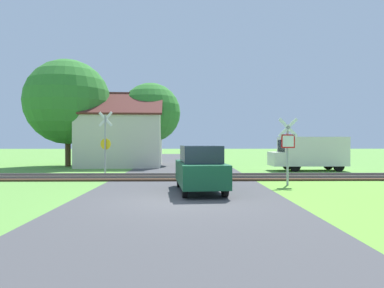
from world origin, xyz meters
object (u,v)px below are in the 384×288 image
object	(u,v)px
tree_center	(151,113)
parked_car	(200,169)
tree_left	(68,102)
crossing_sign_far	(105,140)
house	(122,139)
mail_truck	(310,152)
stop_sign_near	(288,146)

from	to	relation	value
tree_center	parked_car	world-z (taller)	tree_center
tree_left	parked_car	distance (m)	17.26
crossing_sign_far	house	size ratio (longest dim) A/B	0.54
crossing_sign_far	parked_car	distance (m)	8.53
house	mail_truck	bearing A→B (deg)	-22.39
tree_left	mail_truck	size ratio (longest dim) A/B	1.68
tree_left	tree_center	distance (m)	6.52
stop_sign_near	tree_center	distance (m)	15.45
stop_sign_near	parked_car	distance (m)	4.50
crossing_sign_far	tree_center	world-z (taller)	tree_center
crossing_sign_far	house	world-z (taller)	house
house	tree_center	size ratio (longest dim) A/B	1.00
house	parked_car	size ratio (longest dim) A/B	1.64
tree_center	tree_left	bearing A→B (deg)	-165.62
stop_sign_near	house	bearing A→B (deg)	-51.92
tree_left	house	bearing A→B (deg)	8.53
stop_sign_near	tree_left	xyz separation A→B (m)	(-13.74, 11.67, 3.26)
house	tree_center	world-z (taller)	tree_center
tree_left	parked_car	xyz separation A→B (m)	(9.77, -13.62, -4.11)
crossing_sign_far	tree_center	bearing A→B (deg)	92.64
crossing_sign_far	house	xyz separation A→B (m)	(-0.46, 7.57, 0.12)
stop_sign_near	mail_truck	distance (m)	8.41
stop_sign_near	parked_car	world-z (taller)	stop_sign_near
stop_sign_near	tree_left	size ratio (longest dim) A/B	0.36
tree_left	tree_center	size ratio (longest dim) A/B	1.22
crossing_sign_far	mail_truck	world-z (taller)	crossing_sign_far
tree_center	stop_sign_near	bearing A→B (deg)	-60.68
crossing_sign_far	parked_car	bearing A→B (deg)	-37.98
mail_truck	tree_center	bearing A→B (deg)	61.42
house	tree_center	bearing A→B (deg)	21.75
stop_sign_near	tree_left	world-z (taller)	tree_left
tree_left	mail_truck	xyz separation A→B (m)	(17.44, -4.13, -3.76)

